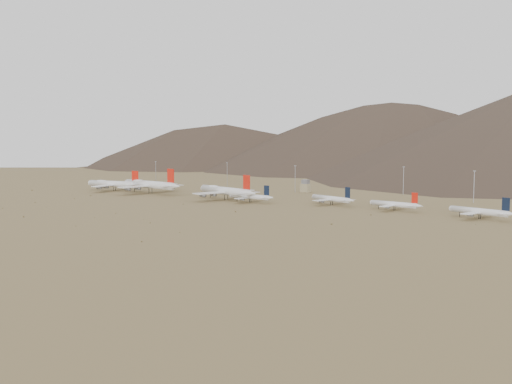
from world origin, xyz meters
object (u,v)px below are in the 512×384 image
Objects in this scene: widebody_west at (114,184)px; widebody_east at (225,191)px; widebody_centre at (150,184)px; control_tower at (306,187)px; narrowbody_a at (251,197)px; narrowbody_b at (332,199)px.

widebody_east reaches higher than widebody_west.
widebody_centre reaches higher than control_tower.
narrowbody_b is at bearing 19.70° from narrowbody_a.
narrowbody_b is at bearing 26.92° from widebody_east.
control_tower is (161.74, 92.12, -1.61)m from widebody_west.
widebody_centre reaches higher than narrowbody_b.
control_tower is (22.31, 96.85, -2.30)m from widebody_east.
widebody_east reaches higher than narrowbody_a.
narrowbody_a is at bearing -86.84° from control_tower.
widebody_west is 5.61× the size of control_tower.
widebody_west is at bearing 179.01° from narrowbody_a.
widebody_west is at bearing -169.48° from widebody_centre.
widebody_west is 0.84× the size of widebody_centre.
widebody_west is 186.14m from control_tower.
widebody_east is 6.02× the size of control_tower.
widebody_west is 229.72m from narrowbody_b.
widebody_east is at bearing 3.77° from widebody_centre.
widebody_east is at bearing 174.36° from narrowbody_a.
control_tower is (-5.55, 100.54, 0.67)m from narrowbody_a.
narrowbody_b is 3.61× the size of control_tower.
narrowbody_a is at bearing -11.51° from widebody_west.
widebody_centre is (46.06, 2.07, 1.31)m from widebody_west.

